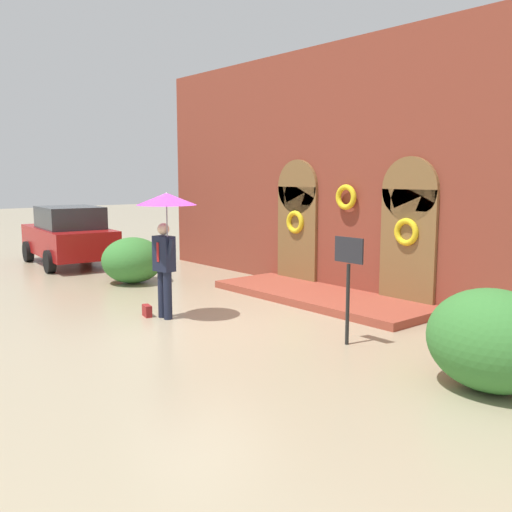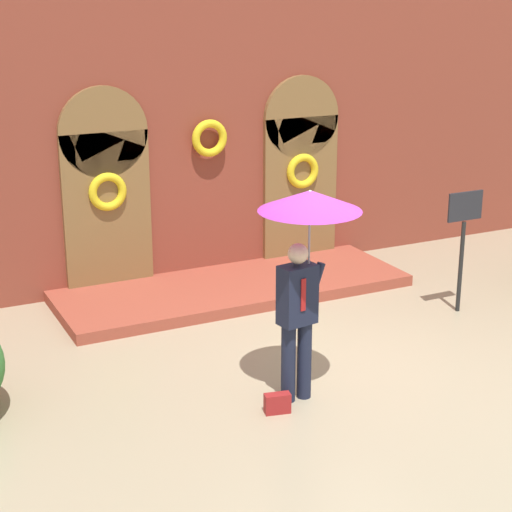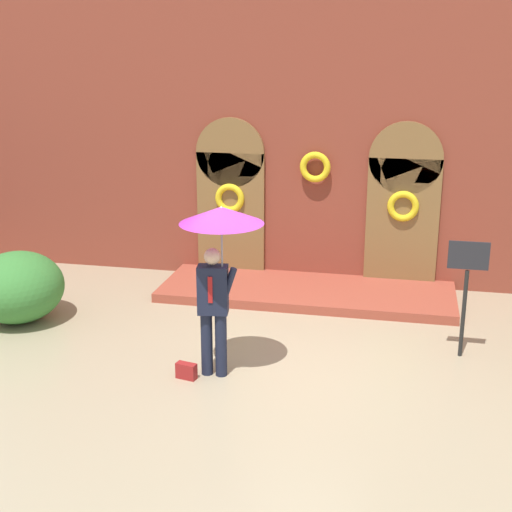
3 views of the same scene
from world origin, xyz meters
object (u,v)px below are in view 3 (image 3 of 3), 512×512
(person_with_umbrella, at_px, (219,240))
(shrub_left, at_px, (18,287))
(handbag, at_px, (186,371))
(sign_post, at_px, (466,280))

(person_with_umbrella, distance_m, shrub_left, 4.16)
(handbag, xyz_separation_m, shrub_left, (-3.29, 1.46, 0.46))
(person_with_umbrella, relative_size, shrub_left, 1.54)
(person_with_umbrella, xyz_separation_m, handbag, (-0.43, -0.20, -1.80))
(person_with_umbrella, height_order, handbag, person_with_umbrella)
(sign_post, relative_size, shrub_left, 1.12)
(handbag, distance_m, shrub_left, 3.63)
(person_with_umbrella, height_order, shrub_left, person_with_umbrella)
(shrub_left, bearing_deg, person_with_umbrella, -18.61)
(person_with_umbrella, height_order, sign_post, person_with_umbrella)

